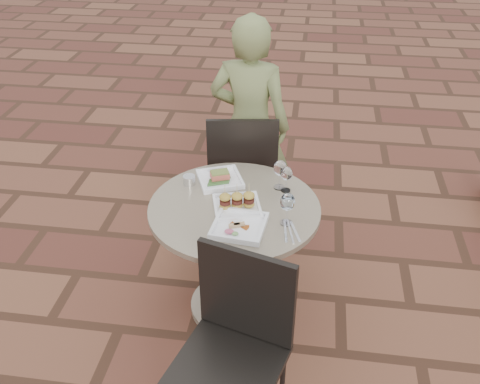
# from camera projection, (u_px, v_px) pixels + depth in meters

# --- Properties ---
(ground) EXTENTS (60.00, 60.00, 0.00)m
(ground) POSITION_uv_depth(u_px,v_px,m) (265.00, 345.00, 2.94)
(ground) COLOR brown
(ground) RESTS_ON ground
(cafe_table) EXTENTS (0.90, 0.90, 0.73)m
(cafe_table) POSITION_uv_depth(u_px,v_px,m) (235.00, 243.00, 2.92)
(cafe_table) COLOR gray
(cafe_table) RESTS_ON ground
(chair_far) EXTENTS (0.50, 0.50, 0.93)m
(chair_far) POSITION_uv_depth(u_px,v_px,m) (242.00, 166.00, 3.48)
(chair_far) COLOR black
(chair_far) RESTS_ON ground
(chair_near) EXTENTS (0.55, 0.55, 0.93)m
(chair_near) POSITION_uv_depth(u_px,v_px,m) (236.00, 336.00, 2.29)
(chair_near) COLOR black
(chair_near) RESTS_ON ground
(diner) EXTENTS (0.58, 0.42, 1.48)m
(diner) POSITION_uv_depth(u_px,v_px,m) (250.00, 126.00, 3.54)
(diner) COLOR olive
(diner) RESTS_ON ground
(plate_salmon) EXTENTS (0.30, 0.30, 0.06)m
(plate_salmon) POSITION_uv_depth(u_px,v_px,m) (220.00, 179.00, 2.98)
(plate_salmon) COLOR white
(plate_salmon) RESTS_ON cafe_table
(plate_sliders) EXTENTS (0.29, 0.29, 0.15)m
(plate_sliders) POSITION_uv_depth(u_px,v_px,m) (237.00, 204.00, 2.74)
(plate_sliders) COLOR white
(plate_sliders) RESTS_ON cafe_table
(plate_tuna) EXTENTS (0.27, 0.27, 0.03)m
(plate_tuna) POSITION_uv_depth(u_px,v_px,m) (239.00, 226.00, 2.62)
(plate_tuna) COLOR white
(plate_tuna) RESTS_ON cafe_table
(wine_glass_right) EXTENTS (0.07, 0.07, 0.17)m
(wine_glass_right) POSITION_uv_depth(u_px,v_px,m) (288.00, 203.00, 2.59)
(wine_glass_right) COLOR white
(wine_glass_right) RESTS_ON cafe_table
(wine_glass_mid) EXTENTS (0.07, 0.07, 0.17)m
(wine_glass_mid) POSITION_uv_depth(u_px,v_px,m) (280.00, 169.00, 2.87)
(wine_glass_mid) COLOR white
(wine_glass_mid) RESTS_ON cafe_table
(wine_glass_far) EXTENTS (0.06, 0.06, 0.15)m
(wine_glass_far) POSITION_uv_depth(u_px,v_px,m) (287.00, 174.00, 2.85)
(wine_glass_far) COLOR white
(wine_glass_far) RESTS_ON cafe_table
(steel_ramekin) EXTENTS (0.07, 0.07, 0.05)m
(steel_ramekin) POSITION_uv_depth(u_px,v_px,m) (189.00, 180.00, 2.95)
(steel_ramekin) COLOR silver
(steel_ramekin) RESTS_ON cafe_table
(cutlery_set) EXTENTS (0.13, 0.21, 0.00)m
(cutlery_set) POSITION_uv_depth(u_px,v_px,m) (290.00, 231.00, 2.60)
(cutlery_set) COLOR silver
(cutlery_set) RESTS_ON cafe_table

